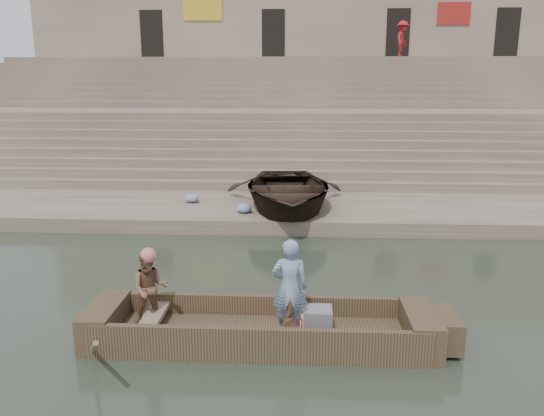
# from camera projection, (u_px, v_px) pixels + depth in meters

# --- Properties ---
(ground) EXTENTS (120.00, 120.00, 0.00)m
(ground) POSITION_uv_depth(u_px,v_px,m) (320.00, 344.00, 8.69)
(ground) COLOR #273125
(ground) RESTS_ON ground
(lower_landing) EXTENTS (32.00, 4.00, 0.40)m
(lower_landing) POSITION_uv_depth(u_px,v_px,m) (312.00, 212.00, 16.40)
(lower_landing) COLOR gray
(lower_landing) RESTS_ON ground
(mid_landing) EXTENTS (32.00, 3.00, 2.80)m
(mid_landing) POSITION_uv_depth(u_px,v_px,m) (309.00, 143.00, 23.39)
(mid_landing) COLOR gray
(mid_landing) RESTS_ON ground
(upper_landing) EXTENTS (32.00, 3.00, 5.20)m
(upper_landing) POSITION_uv_depth(u_px,v_px,m) (308.00, 106.00, 29.89)
(upper_landing) COLOR gray
(upper_landing) RESTS_ON ground
(ghat_steps) EXTENTS (32.00, 11.00, 5.20)m
(ghat_steps) POSITION_uv_depth(u_px,v_px,m) (309.00, 130.00, 24.93)
(ghat_steps) COLOR gray
(ghat_steps) RESTS_ON ground
(building_wall) EXTENTS (32.00, 5.07, 11.20)m
(building_wall) POSITION_uv_depth(u_px,v_px,m) (308.00, 53.00, 33.06)
(building_wall) COLOR tan
(building_wall) RESTS_ON ground
(main_rowboat) EXTENTS (5.00, 1.30, 0.22)m
(main_rowboat) POSITION_uv_depth(u_px,v_px,m) (260.00, 336.00, 8.71)
(main_rowboat) COLOR brown
(main_rowboat) RESTS_ON ground
(rowboat_trim) EXTENTS (6.04, 2.63, 1.93)m
(rowboat_trim) POSITION_uv_depth(u_px,v_px,m) (273.00, 326.00, 8.65)
(rowboat_trim) COLOR brown
(rowboat_trim) RESTS_ON ground
(standing_man) EXTENTS (0.57, 0.38, 1.57)m
(standing_man) POSITION_uv_depth(u_px,v_px,m) (290.00, 287.00, 8.38)
(standing_man) COLOR navy
(standing_man) RESTS_ON main_rowboat
(rowing_man) EXTENTS (0.71, 0.62, 1.26)m
(rowing_man) POSITION_uv_depth(u_px,v_px,m) (150.00, 289.00, 8.74)
(rowing_man) COLOR #226840
(rowing_man) RESTS_ON main_rowboat
(television) EXTENTS (0.46, 0.42, 0.40)m
(television) POSITION_uv_depth(u_px,v_px,m) (317.00, 320.00, 8.59)
(television) COLOR slate
(television) RESTS_ON main_rowboat
(beached_rowboat) EXTENTS (4.10, 5.48, 1.08)m
(beached_rowboat) POSITION_uv_depth(u_px,v_px,m) (287.00, 190.00, 15.93)
(beached_rowboat) COLOR #2D2116
(beached_rowboat) RESTS_ON lower_landing
(pedestrian) EXTENTS (1.14, 1.40, 1.89)m
(pedestrian) POSITION_uv_depth(u_px,v_px,m) (402.00, 39.00, 28.63)
(pedestrian) COLOR #A31B22
(pedestrian) RESTS_ON upper_landing
(cloth_bundles) EXTENTS (2.20, 1.67, 0.26)m
(cloth_bundles) POSITION_uv_depth(u_px,v_px,m) (217.00, 203.00, 16.07)
(cloth_bundles) COLOR #3F5999
(cloth_bundles) RESTS_ON lower_landing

